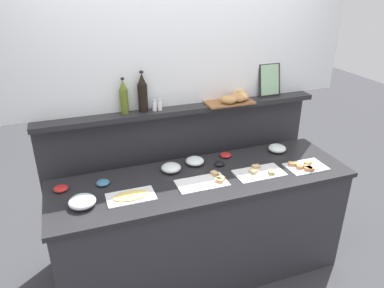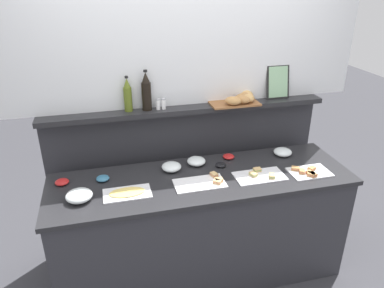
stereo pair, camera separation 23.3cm
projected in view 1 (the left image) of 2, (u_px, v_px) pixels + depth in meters
ground_plane at (180, 228)px, 3.63m from camera, size 12.00×12.00×0.00m
buffet_counter at (203, 227)px, 2.92m from camera, size 2.26×0.68×0.92m
back_ledge_unit at (182, 171)px, 3.27m from camera, size 2.33×0.22×1.32m
upper_wall_panel at (179, 22)px, 2.75m from camera, size 2.93×0.08×1.28m
sandwich_platter_side at (259, 172)px, 2.78m from camera, size 0.37×0.21×0.04m
sandwich_platter_front at (205, 182)px, 2.65m from camera, size 0.37×0.20×0.04m
sandwich_platter_rear at (305, 167)px, 2.85m from camera, size 0.31×0.20×0.04m
cold_cuts_platter at (131, 196)px, 2.48m from camera, size 0.33×0.18×0.02m
glass_bowl_large at (277, 149)px, 3.11m from camera, size 0.15×0.15×0.06m
glass_bowl_medium at (82, 202)px, 2.38m from camera, size 0.18×0.18×0.07m
glass_bowl_small at (171, 168)px, 2.80m from camera, size 0.15×0.15×0.06m
glass_bowl_extra at (195, 161)px, 2.90m from camera, size 0.15×0.15×0.06m
condiment_bowl_red at (219, 164)px, 2.89m from camera, size 0.08×0.08×0.03m
condiment_bowl_cream at (61, 188)px, 2.55m from camera, size 0.10×0.10×0.03m
condiment_bowl_dark at (103, 183)px, 2.62m from camera, size 0.10×0.10×0.03m
condiment_bowl_teal at (226, 155)px, 3.02m from camera, size 0.09×0.09×0.03m
olive_oil_bottle at (124, 98)px, 2.76m from camera, size 0.06×0.06×0.28m
wine_bottle_dark at (143, 94)px, 2.79m from camera, size 0.08×0.08×0.32m
salt_shaker at (154, 105)px, 2.84m from camera, size 0.03×0.03×0.09m
pepper_shaker at (160, 105)px, 2.86m from camera, size 0.03×0.03×0.09m
bread_basket at (235, 97)px, 3.04m from camera, size 0.40×0.29×0.08m
framed_picture at (269, 80)px, 3.15m from camera, size 0.20×0.07×0.28m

